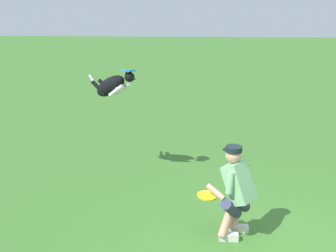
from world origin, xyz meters
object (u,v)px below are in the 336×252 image
at_px(dog, 113,86).
at_px(frisbee_held, 207,196).
at_px(person, 236,190).
at_px(frisbee_flying, 128,70).

bearing_deg(dog, frisbee_held, -21.65).
bearing_deg(person, frisbee_flying, -12.98).
xyz_separation_m(person, dog, (2.00, -2.03, 0.97)).
bearing_deg(frisbee_held, frisbee_flying, -55.30).
bearing_deg(person, dog, -10.69).
xyz_separation_m(frisbee_flying, frisbee_held, (-1.31, 1.89, -1.36)).
distance_m(person, dog, 3.01).
xyz_separation_m(person, frisbee_held, (0.39, 0.02, -0.09)).
xyz_separation_m(dog, frisbee_held, (-1.61, 2.06, -1.06)).
distance_m(person, frisbee_held, 0.40).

